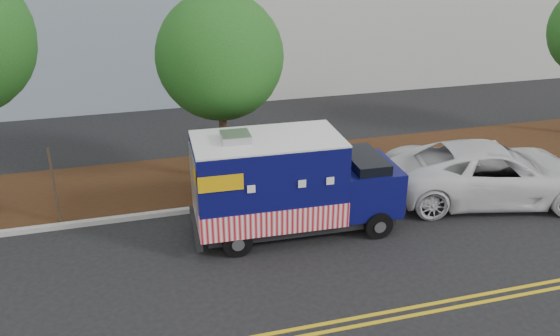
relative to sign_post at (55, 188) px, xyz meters
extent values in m
plane|color=black|center=(4.61, -1.55, -1.20)|extent=(120.00, 120.00, 0.00)
cube|color=#9E9E99|center=(4.61, -0.15, -1.12)|extent=(120.00, 0.18, 0.15)
cube|color=black|center=(4.61, 1.95, -1.12)|extent=(120.00, 4.00, 0.15)
cube|color=gold|center=(4.61, -6.00, -1.19)|extent=(120.00, 0.10, 0.01)
cylinder|color=#38281C|center=(5.03, 1.55, 0.45)|extent=(0.26, 0.26, 3.29)
sphere|color=#1C4E15|center=(5.03, 1.55, 3.06)|extent=(3.88, 3.88, 3.88)
cube|color=#473828|center=(0.00, 0.00, 0.00)|extent=(0.06, 0.06, 2.40)
cube|color=black|center=(6.46, -1.95, -0.81)|extent=(5.25, 1.93, 0.26)
cube|color=#0A0B4A|center=(5.62, -1.92, 0.47)|extent=(3.96, 2.26, 2.23)
cube|color=red|center=(5.62, -1.92, -0.32)|extent=(4.00, 2.31, 0.70)
cube|color=white|center=(5.62, -1.92, 1.60)|extent=(3.96, 2.26, 0.06)
cube|color=#B7B7BA|center=(4.79, -1.90, 1.72)|extent=(0.77, 0.77, 0.20)
cube|color=#0A0B4A|center=(8.41, -2.01, -0.04)|extent=(1.73, 2.05, 1.30)
cube|color=black|center=(8.36, -2.01, 0.58)|extent=(0.99, 1.84, 0.60)
cube|color=black|center=(9.26, -2.04, -0.48)|extent=(0.13, 1.86, 0.28)
cube|color=black|center=(3.63, -1.86, -0.78)|extent=(0.23, 2.09, 0.26)
cube|color=#B7B7BA|center=(3.66, -1.86, 0.52)|extent=(0.09, 1.67, 1.76)
cube|color=#B7B7BA|center=(5.94, -0.83, 0.52)|extent=(1.67, 0.09, 1.02)
cube|color=#E1A70B|center=(4.20, -2.98, 0.98)|extent=(1.11, 0.05, 0.42)
cube|color=#E1A70B|center=(4.27, -0.77, 0.98)|extent=(1.11, 0.05, 0.42)
cylinder|color=black|center=(8.47, -2.96, -0.81)|extent=(0.79, 0.28, 0.78)
cylinder|color=black|center=(8.53, -1.07, -0.81)|extent=(0.79, 0.28, 0.78)
cylinder|color=black|center=(4.57, -2.84, -0.81)|extent=(0.79, 0.28, 0.78)
cylinder|color=black|center=(4.63, -0.94, -0.81)|extent=(0.79, 0.28, 0.78)
imported|color=white|center=(12.85, -1.66, -0.32)|extent=(6.85, 4.26, 1.77)
camera|label=1|loc=(2.44, -14.82, 6.61)|focal=35.00mm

